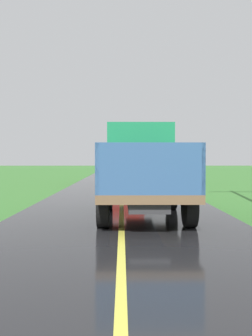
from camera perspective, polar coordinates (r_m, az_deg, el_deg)
The scene contains 2 objects.
banana_truck_near at distance 11.80m, azimuth 2.22°, elevation 0.07°, with size 2.38×5.82×2.80m.
banana_truck_far at distance 27.19m, azimuth -0.13°, elevation 0.83°, with size 2.38×5.81×2.80m.
Camera 1 is at (0.01, 0.80, 1.74)m, focal length 41.10 mm.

